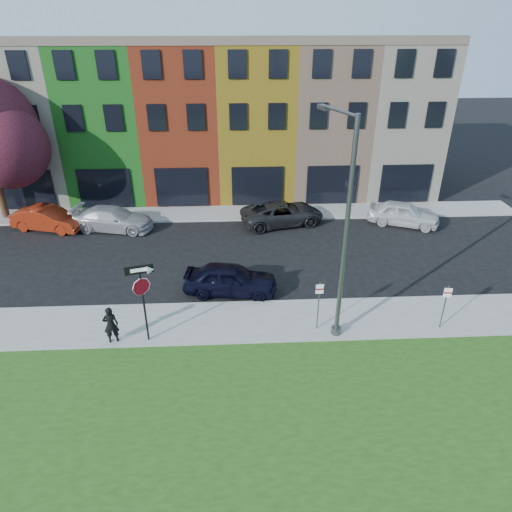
{
  "coord_description": "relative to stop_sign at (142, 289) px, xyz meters",
  "views": [
    {
      "loc": [
        -1.54,
        -12.75,
        11.61
      ],
      "look_at": [
        -0.7,
        4.0,
        2.69
      ],
      "focal_mm": 32.0,
      "sensor_mm": 36.0,
      "label": 1
    }
  ],
  "objects": [
    {
      "name": "ground",
      "position": [
        5.1,
        -1.93,
        -2.51
      ],
      "size": [
        120.0,
        120.0,
        0.0
      ],
      "primitive_type": "plane",
      "color": "black",
      "rests_on": "ground"
    },
    {
      "name": "sidewalk_near",
      "position": [
        7.1,
        1.07,
        -2.45
      ],
      "size": [
        40.0,
        3.0,
        0.12
      ],
      "primitive_type": "cube",
      "color": "gray",
      "rests_on": "ground"
    },
    {
      "name": "sidewalk_far",
      "position": [
        2.1,
        13.07,
        -2.45
      ],
      "size": [
        40.0,
        2.4,
        0.12
      ],
      "primitive_type": "cube",
      "color": "gray",
      "rests_on": "ground"
    },
    {
      "name": "rowhouse_block",
      "position": [
        2.6,
        19.25,
        2.48
      ],
      "size": [
        30.0,
        10.12,
        10.0
      ],
      "color": "beige",
      "rests_on": "ground"
    },
    {
      "name": "stop_sign",
      "position": [
        0.0,
        0.0,
        0.0
      ],
      "size": [
        1.02,
        0.31,
        3.39
      ],
      "rotation": [
        0.0,
        0.0,
        0.27
      ],
      "color": "black",
      "rests_on": "sidewalk_near"
    },
    {
      "name": "man",
      "position": [
        -1.37,
        -0.03,
        -1.6
      ],
      "size": [
        0.72,
        0.6,
        1.6
      ],
      "primitive_type": "imported",
      "rotation": [
        0.0,
        0.0,
        3.33
      ],
      "color": "black",
      "rests_on": "sidewalk_near"
    },
    {
      "name": "sedan_near",
      "position": [
        3.27,
        3.51,
        -1.78
      ],
      "size": [
        2.86,
        4.74,
        1.46
      ],
      "primitive_type": "imported",
      "rotation": [
        0.0,
        0.0,
        1.44
      ],
      "color": "black",
      "rests_on": "ground"
    },
    {
      "name": "parked_car_red",
      "position": [
        -7.7,
        11.2,
        -1.8
      ],
      "size": [
        3.67,
        5.08,
        1.43
      ],
      "primitive_type": "imported",
      "rotation": [
        0.0,
        0.0,
        1.31
      ],
      "color": "maroon",
      "rests_on": "ground"
    },
    {
      "name": "parked_car_silver",
      "position": [
        -3.8,
        11.01,
        -1.82
      ],
      "size": [
        3.62,
        5.47,
        1.39
      ],
      "primitive_type": "imported",
      "rotation": [
        0.0,
        0.0,
        1.39
      ],
      "color": "#A3A2A7",
      "rests_on": "ground"
    },
    {
      "name": "parked_car_dark",
      "position": [
        6.48,
        11.31,
        -1.81
      ],
      "size": [
        4.65,
        6.16,
        1.42
      ],
      "primitive_type": "imported",
      "rotation": [
        0.0,
        0.0,
        1.81
      ],
      "color": "black",
      "rests_on": "ground"
    },
    {
      "name": "parked_car_white",
      "position": [
        13.95,
        10.84,
        -1.79
      ],
      "size": [
        4.72,
        5.48,
        1.46
      ],
      "primitive_type": "imported",
      "rotation": [
        0.0,
        0.0,
        1.18
      ],
      "color": "silver",
      "rests_on": "ground"
    },
    {
      "name": "street_lamp",
      "position": [
        7.48,
        0.22,
        1.99
      ],
      "size": [
        1.15,
        2.47,
        8.7
      ],
      "rotation": [
        0.0,
        0.0,
        0.36
      ],
      "color": "#4A4D4F",
      "rests_on": "sidewalk_near"
    },
    {
      "name": "parking_sign_a",
      "position": [
        6.83,
        0.41,
        -1.01
      ],
      "size": [
        0.32,
        0.09,
        2.23
      ],
      "rotation": [
        0.0,
        0.0,
        0.05
      ],
      "color": "#4A4D4F",
      "rests_on": "sidewalk_near"
    },
    {
      "name": "parking_sign_b",
      "position": [
        11.93,
        0.22,
        -1.14
      ],
      "size": [
        0.32,
        0.1,
        1.98
      ],
      "rotation": [
        0.0,
        0.0,
        -0.12
      ],
      "color": "#4A4D4F",
      "rests_on": "sidewalk_near"
    }
  ]
}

